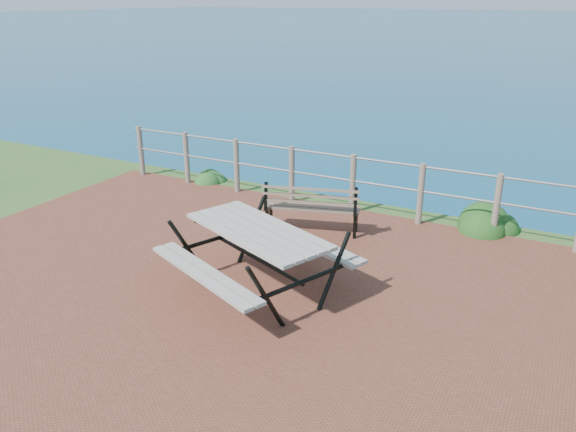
# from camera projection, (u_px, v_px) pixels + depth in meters

# --- Properties ---
(ground) EXTENTS (10.00, 7.00, 0.12)m
(ground) POSITION_uv_depth(u_px,v_px,m) (248.00, 300.00, 6.80)
(ground) COLOR brown
(ground) RESTS_ON ground
(safety_railing) EXTENTS (9.40, 0.10, 1.00)m
(safety_railing) POSITION_uv_depth(u_px,v_px,m) (353.00, 181.00, 9.35)
(safety_railing) COLOR #6B5B4C
(safety_railing) RESTS_ON ground
(picnic_table) EXTENTS (2.11, 1.59, 0.83)m
(picnic_table) POSITION_uv_depth(u_px,v_px,m) (258.00, 253.00, 6.81)
(picnic_table) COLOR gray
(picnic_table) RESTS_ON ground
(park_bench) EXTENTS (1.50, 0.78, 0.82)m
(park_bench) POSITION_uv_depth(u_px,v_px,m) (312.00, 199.00, 8.56)
(park_bench) COLOR brown
(park_bench) RESTS_ON ground
(shrub_lip_west) EXTENTS (0.66, 0.66, 0.36)m
(shrub_lip_west) POSITION_uv_depth(u_px,v_px,m) (213.00, 182.00, 11.11)
(shrub_lip_west) COLOR #1B481B
(shrub_lip_west) RESTS_ON ground
(shrub_lip_east) EXTENTS (0.86, 0.86, 0.64)m
(shrub_lip_east) POSITION_uv_depth(u_px,v_px,m) (498.00, 231.00, 8.82)
(shrub_lip_east) COLOR #153C12
(shrub_lip_east) RESTS_ON ground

